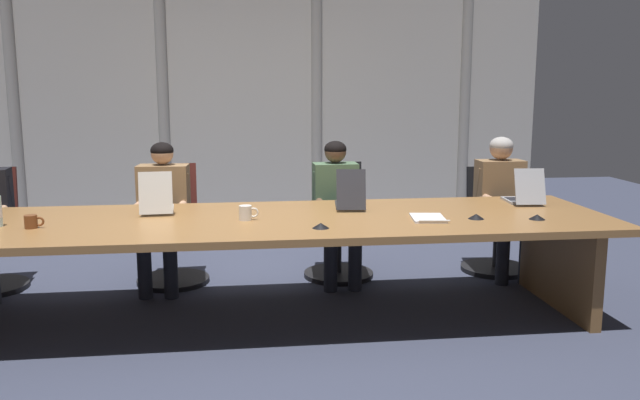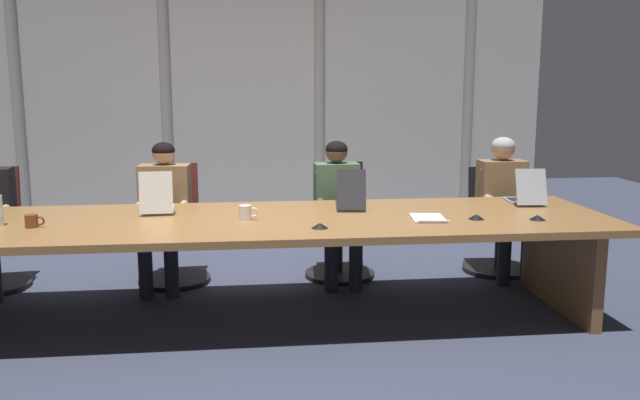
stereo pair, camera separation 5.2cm
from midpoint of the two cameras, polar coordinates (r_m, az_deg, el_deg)
The scene contains 18 objects.
ground_plane at distance 4.77m, azimuth -5.63°, elevation -10.19°, with size 13.16×13.16×0.00m, color #383D51.
conference_table at distance 4.60m, azimuth -5.76°, elevation -3.09°, with size 4.95×1.33×0.73m.
curtain_backdrop at distance 7.35m, azimuth -6.52°, elevation 7.85°, with size 6.58×0.17×2.76m.
laptop_left_mid at distance 4.92m, azimuth -14.24°, elevation -0.34°, with size 0.26×0.42×0.31m.
laptop_center at distance 4.95m, azimuth 2.31°, elevation -0.01°, with size 0.26×0.44×0.30m.
laptop_right_mid at distance 5.38m, azimuth 16.94°, elevation 0.33°, with size 0.26×0.41×0.28m.
office_chair_left_mid at distance 5.68m, azimuth -12.95°, elevation -3.29°, with size 0.60×0.60×0.98m.
office_chair_center at distance 5.71m, azimuth 1.33°, elevation -2.98°, with size 0.60×0.60×0.97m.
office_chair_right_mid at distance 6.09m, azimuth 14.66°, elevation -2.69°, with size 0.60×0.60×0.91m.
person_left_mid at distance 5.47m, azimuth -13.76°, elevation -0.57°, with size 0.44×0.57×1.18m.
person_center at distance 5.49m, azimuth 1.20°, elevation -0.30°, with size 0.38×0.55×1.18m.
person_right_mid at distance 5.88m, azimuth 15.30°, elevation 0.23°, with size 0.40×0.55×1.20m.
coffee_mug_near at distance 4.52m, azimuth -6.75°, elevation -1.11°, with size 0.13×0.09×0.10m.
coffee_mug_far at distance 4.64m, azimuth -24.00°, elevation -1.72°, with size 0.12×0.08×0.09m.
conference_mic_left_side at distance 4.24m, azimuth -0.29°, elevation -2.23°, with size 0.11×0.11×0.04m, color black.
conference_mic_middle at distance 4.66m, azimuth 13.06°, elevation -1.39°, with size 0.11×0.11×0.04m, color black.
conference_mic_right_side at distance 4.75m, azimuth 17.99°, elevation -1.40°, with size 0.11×0.11×0.04m, color black.
spiral_notepad at distance 4.58m, azimuth 9.02°, elevation -1.57°, with size 0.26×0.33×0.03m.
Camera 1 is at (-0.14, -4.48, 1.64)m, focal length 36.95 mm.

